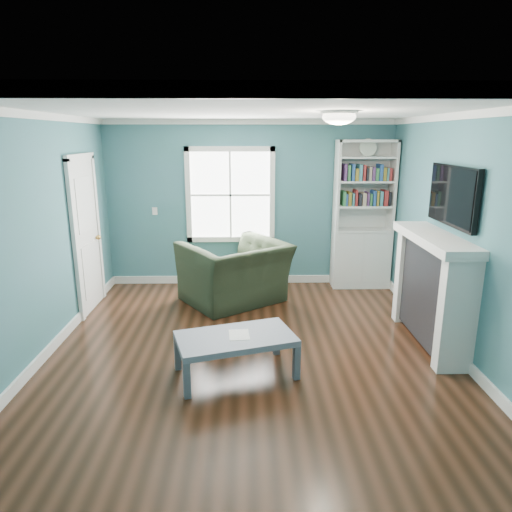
{
  "coord_description": "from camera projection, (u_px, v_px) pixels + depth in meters",
  "views": [
    {
      "loc": [
        -0.04,
        -4.7,
        2.36
      ],
      "look_at": [
        0.06,
        0.4,
        1.01
      ],
      "focal_mm": 32.0,
      "sensor_mm": 36.0,
      "label": 1
    }
  ],
  "objects": [
    {
      "name": "floor",
      "position": [
        251.0,
        351.0,
        5.15
      ],
      "size": [
        5.0,
        5.0,
        0.0
      ],
      "primitive_type": "plane",
      "color": "black",
      "rests_on": "ground"
    },
    {
      "name": "room_walls",
      "position": [
        251.0,
        213.0,
        4.74
      ],
      "size": [
        5.0,
        5.0,
        5.0
      ],
      "color": "#397574",
      "rests_on": "ground"
    },
    {
      "name": "trim",
      "position": [
        251.0,
        245.0,
        4.83
      ],
      "size": [
        4.5,
        5.0,
        2.6
      ],
      "color": "white",
      "rests_on": "ground"
    },
    {
      "name": "window",
      "position": [
        230.0,
        195.0,
        7.17
      ],
      "size": [
        1.4,
        0.06,
        1.5
      ],
      "color": "white",
      "rests_on": "room_walls"
    },
    {
      "name": "bookshelf",
      "position": [
        362.0,
        230.0,
        7.17
      ],
      "size": [
        0.9,
        0.35,
        2.31
      ],
      "color": "silver",
      "rests_on": "ground"
    },
    {
      "name": "fireplace",
      "position": [
        432.0,
        291.0,
        5.22
      ],
      "size": [
        0.44,
        1.58,
        1.3
      ],
      "color": "black",
      "rests_on": "ground"
    },
    {
      "name": "tv",
      "position": [
        453.0,
        196.0,
        4.94
      ],
      "size": [
        0.06,
        1.1,
        0.65
      ],
      "primitive_type": "cube",
      "color": "black",
      "rests_on": "fireplace"
    },
    {
      "name": "door",
      "position": [
        86.0,
        233.0,
        6.19
      ],
      "size": [
        0.12,
        0.98,
        2.17
      ],
      "color": "silver",
      "rests_on": "ground"
    },
    {
      "name": "ceiling_fixture",
      "position": [
        339.0,
        116.0,
        4.61
      ],
      "size": [
        0.38,
        0.38,
        0.15
      ],
      "color": "white",
      "rests_on": "room_walls"
    },
    {
      "name": "light_switch",
      "position": [
        155.0,
        211.0,
        7.21
      ],
      "size": [
        0.08,
        0.01,
        0.12
      ],
      "primitive_type": "cube",
      "color": "white",
      "rests_on": "room_walls"
    },
    {
      "name": "recliner",
      "position": [
        235.0,
        263.0,
        6.54
      ],
      "size": [
        1.61,
        1.49,
        1.18
      ],
      "primitive_type": "imported",
      "rotation": [
        0.0,
        0.0,
        -2.54
      ],
      "color": "black",
      "rests_on": "ground"
    },
    {
      "name": "coffee_table",
      "position": [
        236.0,
        341.0,
        4.57
      ],
      "size": [
        1.29,
        0.94,
        0.42
      ],
      "rotation": [
        0.0,
        0.0,
        0.3
      ],
      "color": "#4D525C",
      "rests_on": "ground"
    },
    {
      "name": "paper_sheet",
      "position": [
        239.0,
        335.0,
        4.57
      ],
      "size": [
        0.22,
        0.27,
        0.0
      ],
      "primitive_type": "cube",
      "rotation": [
        0.0,
        0.0,
        0.08
      ],
      "color": "white",
      "rests_on": "coffee_table"
    }
  ]
}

